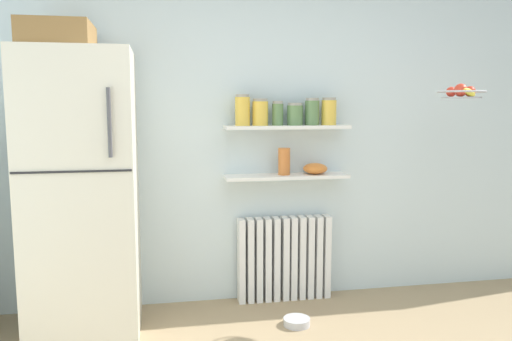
{
  "coord_description": "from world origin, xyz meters",
  "views": [
    {
      "loc": [
        -0.92,
        -1.76,
        1.5
      ],
      "look_at": [
        -0.29,
        1.6,
        1.05
      ],
      "focal_mm": 35.85,
      "sensor_mm": 36.0,
      "label": 1
    }
  ],
  "objects_px": {
    "storage_jar_0": "(242,110)",
    "hanging_fruit_basket": "(462,92)",
    "storage_jar_2": "(278,113)",
    "pet_food_bowl": "(297,322)",
    "refrigerator": "(82,189)",
    "vase": "(284,161)",
    "storage_jar_4": "(312,112)",
    "storage_jar_5": "(329,111)",
    "storage_jar_1": "(260,112)",
    "shelf_bowl": "(315,169)",
    "radiator": "(284,258)",
    "storage_jar_3": "(295,114)"
  },
  "relations": [
    {
      "from": "storage_jar_0",
      "to": "storage_jar_3",
      "type": "xyz_separation_m",
      "value": [
        0.39,
        0.0,
        -0.03
      ]
    },
    {
      "from": "storage_jar_3",
      "to": "storage_jar_4",
      "type": "bearing_deg",
      "value": -0.0
    },
    {
      "from": "refrigerator",
      "to": "pet_food_bowl",
      "type": "relative_size",
      "value": 10.93
    },
    {
      "from": "storage_jar_3",
      "to": "storage_jar_4",
      "type": "relative_size",
      "value": 0.82
    },
    {
      "from": "refrigerator",
      "to": "pet_food_bowl",
      "type": "height_order",
      "value": "refrigerator"
    },
    {
      "from": "refrigerator",
      "to": "vase",
      "type": "xyz_separation_m",
      "value": [
        1.41,
        0.24,
        0.12
      ]
    },
    {
      "from": "storage_jar_4",
      "to": "storage_jar_5",
      "type": "xyz_separation_m",
      "value": [
        0.13,
        0.0,
        0.0
      ]
    },
    {
      "from": "hanging_fruit_basket",
      "to": "storage_jar_3",
      "type": "bearing_deg",
      "value": 158.41
    },
    {
      "from": "storage_jar_4",
      "to": "storage_jar_5",
      "type": "bearing_deg",
      "value": 0.0
    },
    {
      "from": "storage_jar_0",
      "to": "hanging_fruit_basket",
      "type": "height_order",
      "value": "hanging_fruit_basket"
    },
    {
      "from": "storage_jar_0",
      "to": "storage_jar_2",
      "type": "height_order",
      "value": "storage_jar_0"
    },
    {
      "from": "refrigerator",
      "to": "storage_jar_3",
      "type": "bearing_deg",
      "value": 9.34
    },
    {
      "from": "vase",
      "to": "shelf_bowl",
      "type": "distance_m",
      "value": 0.25
    },
    {
      "from": "storage_jar_0",
      "to": "radiator",
      "type": "bearing_deg",
      "value": 5.26
    },
    {
      "from": "hanging_fruit_basket",
      "to": "storage_jar_0",
      "type": "bearing_deg",
      "value": 163.83
    },
    {
      "from": "storage_jar_1",
      "to": "pet_food_bowl",
      "type": "height_order",
      "value": "storage_jar_1"
    },
    {
      "from": "storage_jar_4",
      "to": "storage_jar_5",
      "type": "height_order",
      "value": "storage_jar_5"
    },
    {
      "from": "refrigerator",
      "to": "vase",
      "type": "distance_m",
      "value": 1.43
    },
    {
      "from": "storage_jar_3",
      "to": "storage_jar_5",
      "type": "xyz_separation_m",
      "value": [
        0.26,
        0.0,
        0.02
      ]
    },
    {
      "from": "refrigerator",
      "to": "storage_jar_5",
      "type": "distance_m",
      "value": 1.83
    },
    {
      "from": "storage_jar_2",
      "to": "vase",
      "type": "bearing_deg",
      "value": 0.0
    },
    {
      "from": "vase",
      "to": "shelf_bowl",
      "type": "relative_size",
      "value": 1.1
    },
    {
      "from": "storage_jar_3",
      "to": "vase",
      "type": "height_order",
      "value": "storage_jar_3"
    },
    {
      "from": "refrigerator",
      "to": "hanging_fruit_basket",
      "type": "distance_m",
      "value": 2.64
    },
    {
      "from": "radiator",
      "to": "hanging_fruit_basket",
      "type": "height_order",
      "value": "hanging_fruit_basket"
    },
    {
      "from": "refrigerator",
      "to": "storage_jar_4",
      "type": "distance_m",
      "value": 1.7
    },
    {
      "from": "storage_jar_5",
      "to": "storage_jar_2",
      "type": "bearing_deg",
      "value": -180.0
    },
    {
      "from": "radiator",
      "to": "storage_jar_3",
      "type": "bearing_deg",
      "value": -24.72
    },
    {
      "from": "storage_jar_2",
      "to": "pet_food_bowl",
      "type": "relative_size",
      "value": 0.97
    },
    {
      "from": "pet_food_bowl",
      "to": "hanging_fruit_basket",
      "type": "distance_m",
      "value": 1.94
    },
    {
      "from": "storage_jar_1",
      "to": "vase",
      "type": "distance_m",
      "value": 0.41
    },
    {
      "from": "storage_jar_2",
      "to": "pet_food_bowl",
      "type": "bearing_deg",
      "value": -85.55
    },
    {
      "from": "vase",
      "to": "pet_food_bowl",
      "type": "xyz_separation_m",
      "value": [
        -0.02,
        -0.45,
        -1.05
      ]
    },
    {
      "from": "storage_jar_0",
      "to": "storage_jar_2",
      "type": "xyz_separation_m",
      "value": [
        0.26,
        0.0,
        -0.02
      ]
    },
    {
      "from": "radiator",
      "to": "shelf_bowl",
      "type": "distance_m",
      "value": 0.73
    },
    {
      "from": "storage_jar_2",
      "to": "storage_jar_3",
      "type": "bearing_deg",
      "value": 0.0
    },
    {
      "from": "storage_jar_0",
      "to": "vase",
      "type": "xyz_separation_m",
      "value": [
        0.31,
        0.0,
        -0.38
      ]
    },
    {
      "from": "storage_jar_0",
      "to": "storage_jar_1",
      "type": "xyz_separation_m",
      "value": [
        0.13,
        0.0,
        -0.02
      ]
    },
    {
      "from": "storage_jar_4",
      "to": "hanging_fruit_basket",
      "type": "relative_size",
      "value": 0.61
    },
    {
      "from": "storage_jar_3",
      "to": "hanging_fruit_basket",
      "type": "bearing_deg",
      "value": -21.59
    },
    {
      "from": "storage_jar_1",
      "to": "shelf_bowl",
      "type": "relative_size",
      "value": 1.07
    },
    {
      "from": "storage_jar_0",
      "to": "hanging_fruit_basket",
      "type": "xyz_separation_m",
      "value": [
        1.46,
        -0.42,
        0.12
      ]
    },
    {
      "from": "shelf_bowl",
      "to": "storage_jar_1",
      "type": "bearing_deg",
      "value": 180.0
    },
    {
      "from": "vase",
      "to": "hanging_fruit_basket",
      "type": "bearing_deg",
      "value": -20.22
    },
    {
      "from": "storage_jar_1",
      "to": "storage_jar_5",
      "type": "height_order",
      "value": "storage_jar_5"
    },
    {
      "from": "vase",
      "to": "refrigerator",
      "type": "bearing_deg",
      "value": -170.14
    },
    {
      "from": "storage_jar_4",
      "to": "shelf_bowl",
      "type": "relative_size",
      "value": 1.1
    },
    {
      "from": "radiator",
      "to": "shelf_bowl",
      "type": "bearing_deg",
      "value": -7.54
    },
    {
      "from": "radiator",
      "to": "storage_jar_2",
      "type": "height_order",
      "value": "storage_jar_2"
    },
    {
      "from": "storage_jar_3",
      "to": "storage_jar_4",
      "type": "xyz_separation_m",
      "value": [
        0.13,
        -0.0,
        0.02
      ]
    }
  ]
}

